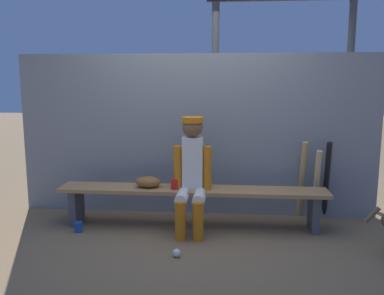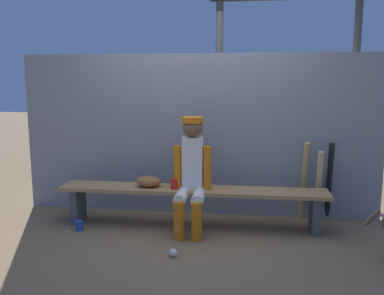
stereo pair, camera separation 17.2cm
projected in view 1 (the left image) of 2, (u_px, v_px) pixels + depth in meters
name	position (u px, v px, depth m)	size (l,w,h in m)	color
ground_plane	(192.00, 227.00, 4.50)	(30.00, 30.00, 0.00)	brown
chainlink_fence	(196.00, 135.00, 4.82)	(4.25, 0.03, 1.91)	gray
dugout_bench	(192.00, 196.00, 4.44)	(2.92, 0.36, 0.44)	#AD7F4C
player_seated	(192.00, 171.00, 4.29)	(0.41, 0.55, 1.22)	silver
baseball_glove	(148.00, 182.00, 4.46)	(0.28, 0.20, 0.12)	brown
bat_wood_tan	(302.00, 180.00, 4.69)	(0.06, 0.06, 0.94)	tan
bat_wood_natural	(316.00, 185.00, 4.62)	(0.06, 0.06, 0.85)	tan
bat_aluminum_black	(327.00, 180.00, 4.68)	(0.06, 0.06, 0.94)	black
baseball	(177.00, 253.00, 3.72)	(0.07, 0.07, 0.07)	white
cup_on_ground	(79.00, 227.00, 4.33)	(0.08, 0.08, 0.11)	#1E47AD
cup_on_bench	(175.00, 184.00, 4.38)	(0.08, 0.08, 0.11)	red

